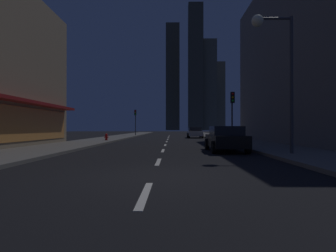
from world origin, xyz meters
The scene contains 15 objects.
ground_plane centered at (0.00, 32.00, -0.05)m, with size 78.00×136.00×0.10m, color black.
sidewalk_right centered at (7.00, 32.00, 0.07)m, with size 4.00×76.00×0.15m, color #605E59.
sidewalk_left centered at (-7.00, 32.00, 0.07)m, with size 4.00×76.00×0.15m, color #605E59.
lane_marking_center centered at (0.00, 18.80, 0.01)m, with size 0.16×43.80×0.01m.
building_apartment_right centered at (14.50, 16.00, 7.40)m, with size 11.00×20.00×14.80m, color slate.
skyscraper_distant_tall centered at (0.75, 154.42, 32.17)m, with size 8.19×5.09×64.35m, color #403D30.
skyscraper_distant_mid centered at (13.01, 136.09, 33.89)m, with size 7.80×5.92×67.78m, color #3D3A2E.
skyscraper_distant_short centered at (20.84, 139.63, 24.61)m, with size 7.23×7.90×49.23m, color #534F3E.
skyscraper_distant_slender centered at (27.64, 152.31, 19.99)m, with size 7.32×8.57×39.98m, color #615C48.
car_parked_near centered at (3.60, 7.94, 0.74)m, with size 1.98×4.24×1.45m.
car_parked_far centered at (3.60, 28.99, 0.74)m, with size 1.98×4.24×1.45m.
fire_hydrant_far_left centered at (-5.90, 18.69, 0.45)m, with size 0.42×0.30×0.65m.
traffic_light_near_right centered at (5.50, 14.72, 3.19)m, with size 0.32×0.48×4.20m.
traffic_light_far_left centered at (-5.50, 36.35, 3.19)m, with size 0.32×0.48×4.20m.
street_lamp_right centered at (5.38, 5.36, 5.07)m, with size 1.96×0.56×6.58m.
Camera 1 is at (0.56, -7.41, 1.35)m, focal length 28.69 mm.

